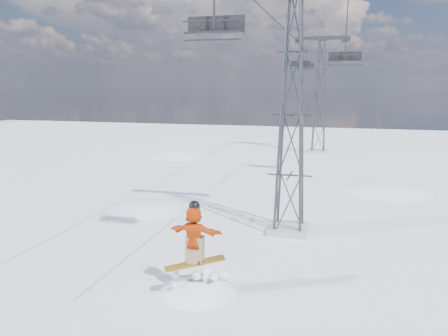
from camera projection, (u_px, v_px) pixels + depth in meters
The scene contains 10 objects.
ground at pixel (230, 315), 13.19m from camera, with size 120.00×120.00×0.00m, color white.
snow_terrain at pixel (237, 285), 36.36m from camera, with size 39.00×37.00×22.00m.
lift_tower_near at pixel (292, 116), 19.54m from camera, with size 5.20×1.80×11.43m.
lift_tower_far at pixel (320, 99), 43.25m from camera, with size 5.20×1.80×11.43m.
haul_cables at pixel (313, 24), 29.43m from camera, with size 4.46×51.00×0.06m.
snowboarder_jump at pixel (198, 334), 15.00m from camera, with size 4.40×4.40×7.18m.
lift_chair_near at pixel (215, 26), 14.97m from camera, with size 2.05×0.59×2.54m.
lift_chair_mid at pixel (345, 57), 29.72m from camera, with size 2.21×0.64×2.74m.
lift_chair_far at pixel (300, 64), 44.80m from camera, with size 1.98×0.57×2.45m.
lift_chair_extra at pixel (306, 66), 51.74m from camera, with size 1.87×0.54×2.32m.
Camera 1 is at (2.95, -11.74, 6.87)m, focal length 35.00 mm.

